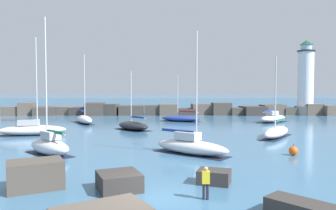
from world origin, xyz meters
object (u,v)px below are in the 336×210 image
at_px(lighthouse, 306,82).
at_px(sailboat_moored_4, 273,118).
at_px(sailboat_moored_3, 50,145).
at_px(mooring_buoy_orange_near, 293,151).
at_px(sailboat_moored_0, 32,129).
at_px(sailboat_moored_5, 133,126).
at_px(sailboat_moored_6, 191,146).
at_px(sailboat_moored_2, 181,118).
at_px(person_on_rocks, 206,181).
at_px(sailboat_moored_7, 84,119).
at_px(sailboat_moored_1, 276,132).

height_order(lighthouse, sailboat_moored_4, lighthouse).
distance_m(sailboat_moored_3, mooring_buoy_orange_near, 19.55).
xyz_separation_m(sailboat_moored_0, sailboat_moored_5, (11.10, 4.59, -0.12)).
xyz_separation_m(sailboat_moored_3, sailboat_moored_6, (11.39, 0.08, -0.08)).
distance_m(sailboat_moored_2, sailboat_moored_6, 26.56).
bearing_deg(person_on_rocks, sailboat_moored_7, 112.27).
bearing_deg(sailboat_moored_4, sailboat_moored_6, -121.15).
bearing_deg(sailboat_moored_1, sailboat_moored_6, -138.45).
bearing_deg(lighthouse, sailboat_moored_4, -127.80).
relative_size(sailboat_moored_0, sailboat_moored_4, 1.07).
distance_m(sailboat_moored_3, sailboat_moored_5, 16.48).
xyz_separation_m(lighthouse, sailboat_moored_6, (-26.65, -39.88, -5.95)).
height_order(sailboat_moored_3, sailboat_moored_4, sailboat_moored_3).
relative_size(sailboat_moored_5, mooring_buoy_orange_near, 8.33).
distance_m(lighthouse, sailboat_moored_6, 48.33).
height_order(sailboat_moored_2, sailboat_moored_5, sailboat_moored_5).
relative_size(sailboat_moored_3, sailboat_moored_5, 1.45).
xyz_separation_m(sailboat_moored_3, person_on_rocks, (11.22, -10.88, 0.12)).
height_order(lighthouse, sailboat_moored_5, lighthouse).
relative_size(sailboat_moored_0, sailboat_moored_7, 1.06).
relative_size(sailboat_moored_2, mooring_buoy_orange_near, 8.31).
relative_size(sailboat_moored_2, person_on_rocks, 4.78).
distance_m(sailboat_moored_0, sailboat_moored_4, 35.25).
height_order(sailboat_moored_1, mooring_buoy_orange_near, sailboat_moored_1).
distance_m(sailboat_moored_2, mooring_buoy_orange_near, 28.24).
xyz_separation_m(sailboat_moored_1, mooring_buoy_orange_near, (-1.94, -9.58, -0.25)).
height_order(mooring_buoy_orange_near, person_on_rocks, person_on_rocks).
height_order(sailboat_moored_3, mooring_buoy_orange_near, sailboat_moored_3).
bearing_deg(sailboat_moored_3, sailboat_moored_1, 22.77).
bearing_deg(sailboat_moored_7, sailboat_moored_1, -31.34).
bearing_deg(mooring_buoy_orange_near, lighthouse, 65.46).
bearing_deg(mooring_buoy_orange_near, sailboat_moored_3, 178.34).
bearing_deg(lighthouse, sailboat_moored_1, -118.16).
height_order(sailboat_moored_6, sailboat_moored_7, sailboat_moored_7).
height_order(lighthouse, sailboat_moored_7, lighthouse).
bearing_deg(sailboat_moored_2, sailboat_moored_7, -169.84).
relative_size(sailboat_moored_0, person_on_rocks, 7.00).
height_order(sailboat_moored_5, mooring_buoy_orange_near, sailboat_moored_5).
bearing_deg(sailboat_moored_0, mooring_buoy_orange_near, -24.56).
bearing_deg(sailboat_moored_5, person_on_rocks, -77.32).
relative_size(lighthouse, sailboat_moored_3, 1.37).
bearing_deg(mooring_buoy_orange_near, sailboat_moored_1, 78.55).
xyz_separation_m(sailboat_moored_0, sailboat_moored_1, (27.32, -2.02, -0.08)).
relative_size(sailboat_moored_3, sailboat_moored_6, 1.12).
distance_m(sailboat_moored_1, mooring_buoy_orange_near, 9.78).
relative_size(lighthouse, mooring_buoy_orange_near, 16.50).
bearing_deg(sailboat_moored_0, sailboat_moored_3, -62.07).
bearing_deg(person_on_rocks, sailboat_moored_4, 66.98).
height_order(lighthouse, sailboat_moored_2, lighthouse).
height_order(sailboat_moored_0, sailboat_moored_7, sailboat_moored_0).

